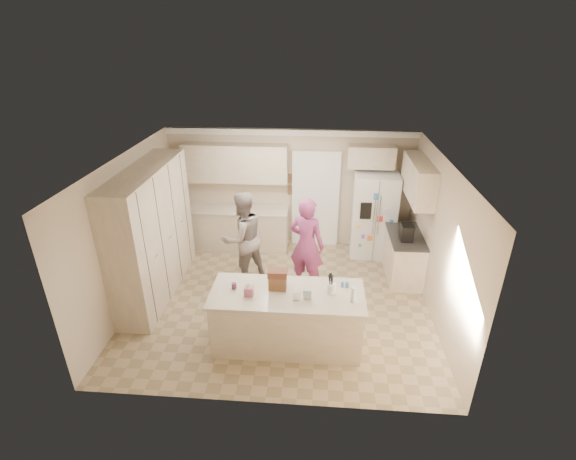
# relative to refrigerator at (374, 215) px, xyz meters

# --- Properties ---
(floor) EXTENTS (5.20, 4.60, 0.02)m
(floor) POSITION_rel_refrigerator_xyz_m (-1.79, -1.92, -0.91)
(floor) COLOR #9B8464
(floor) RESTS_ON ground
(ceiling) EXTENTS (5.20, 4.60, 0.02)m
(ceiling) POSITION_rel_refrigerator_xyz_m (-1.79, -1.92, 1.71)
(ceiling) COLOR white
(ceiling) RESTS_ON wall_back
(wall_back) EXTENTS (5.20, 0.02, 2.60)m
(wall_back) POSITION_rel_refrigerator_xyz_m (-1.79, 0.39, 0.40)
(wall_back) COLOR beige
(wall_back) RESTS_ON ground
(wall_front) EXTENTS (5.20, 0.02, 2.60)m
(wall_front) POSITION_rel_refrigerator_xyz_m (-1.79, -4.23, 0.40)
(wall_front) COLOR beige
(wall_front) RESTS_ON ground
(wall_left) EXTENTS (0.02, 4.60, 2.60)m
(wall_left) POSITION_rel_refrigerator_xyz_m (-4.40, -1.92, 0.40)
(wall_left) COLOR beige
(wall_left) RESTS_ON ground
(wall_right) EXTENTS (0.02, 4.60, 2.60)m
(wall_right) POSITION_rel_refrigerator_xyz_m (0.82, -1.92, 0.40)
(wall_right) COLOR beige
(wall_right) RESTS_ON ground
(crown_back) EXTENTS (5.20, 0.08, 0.12)m
(crown_back) POSITION_rel_refrigerator_xyz_m (-1.79, 0.34, 1.63)
(crown_back) COLOR white
(crown_back) RESTS_ON wall_back
(pantry_bank) EXTENTS (0.60, 2.60, 2.35)m
(pantry_bank) POSITION_rel_refrigerator_xyz_m (-4.09, -1.72, 0.28)
(pantry_bank) COLOR beige
(pantry_bank) RESTS_ON floor
(back_base_cab) EXTENTS (2.20, 0.60, 0.88)m
(back_base_cab) POSITION_rel_refrigerator_xyz_m (-2.94, 0.08, -0.46)
(back_base_cab) COLOR beige
(back_base_cab) RESTS_ON floor
(back_countertop) EXTENTS (2.24, 0.63, 0.04)m
(back_countertop) POSITION_rel_refrigerator_xyz_m (-2.94, 0.07, 0.00)
(back_countertop) COLOR #BDAE9C
(back_countertop) RESTS_ON back_base_cab
(back_upper_cab) EXTENTS (2.20, 0.35, 0.80)m
(back_upper_cab) POSITION_rel_refrigerator_xyz_m (-2.94, 0.21, 1.00)
(back_upper_cab) COLOR beige
(back_upper_cab) RESTS_ON wall_back
(doorway_opening) EXTENTS (0.90, 0.06, 2.10)m
(doorway_opening) POSITION_rel_refrigerator_xyz_m (-1.24, 0.36, 0.15)
(doorway_opening) COLOR black
(doorway_opening) RESTS_ON floor
(doorway_casing) EXTENTS (1.02, 0.03, 2.22)m
(doorway_casing) POSITION_rel_refrigerator_xyz_m (-1.24, 0.33, 0.15)
(doorway_casing) COLOR white
(doorway_casing) RESTS_ON floor
(wall_frame_upper) EXTENTS (0.15, 0.02, 0.20)m
(wall_frame_upper) POSITION_rel_refrigerator_xyz_m (-1.77, 0.35, 0.65)
(wall_frame_upper) COLOR brown
(wall_frame_upper) RESTS_ON wall_back
(wall_frame_lower) EXTENTS (0.15, 0.02, 0.20)m
(wall_frame_lower) POSITION_rel_refrigerator_xyz_m (-1.77, 0.35, 0.38)
(wall_frame_lower) COLOR brown
(wall_frame_lower) RESTS_ON wall_back
(refrigerator) EXTENTS (0.93, 0.74, 1.80)m
(refrigerator) POSITION_rel_refrigerator_xyz_m (0.00, 0.00, 0.00)
(refrigerator) COLOR white
(refrigerator) RESTS_ON floor
(fridge_seam) EXTENTS (0.02, 0.02, 1.78)m
(fridge_seam) POSITION_rel_refrigerator_xyz_m (-0.00, -0.36, 0.00)
(fridge_seam) COLOR gray
(fridge_seam) RESTS_ON refrigerator
(fridge_dispenser) EXTENTS (0.22, 0.03, 0.35)m
(fridge_dispenser) POSITION_rel_refrigerator_xyz_m (-0.22, -0.37, 0.25)
(fridge_dispenser) COLOR black
(fridge_dispenser) RESTS_ON refrigerator
(fridge_handle_l) EXTENTS (0.02, 0.02, 0.85)m
(fridge_handle_l) POSITION_rel_refrigerator_xyz_m (-0.05, -0.37, 0.15)
(fridge_handle_l) COLOR silver
(fridge_handle_l) RESTS_ON refrigerator
(fridge_handle_r) EXTENTS (0.02, 0.02, 0.85)m
(fridge_handle_r) POSITION_rel_refrigerator_xyz_m (0.05, -0.37, 0.15)
(fridge_handle_r) COLOR silver
(fridge_handle_r) RESTS_ON refrigerator
(over_fridge_cab) EXTENTS (0.95, 0.35, 0.45)m
(over_fridge_cab) POSITION_rel_refrigerator_xyz_m (-0.14, 0.21, 1.20)
(over_fridge_cab) COLOR beige
(over_fridge_cab) RESTS_ON wall_back
(right_base_cab) EXTENTS (0.60, 1.20, 0.88)m
(right_base_cab) POSITION_rel_refrigerator_xyz_m (0.51, -0.92, -0.46)
(right_base_cab) COLOR beige
(right_base_cab) RESTS_ON floor
(right_countertop) EXTENTS (0.63, 1.24, 0.04)m
(right_countertop) POSITION_rel_refrigerator_xyz_m (0.50, -0.92, 0.00)
(right_countertop) COLOR #2D2B28
(right_countertop) RESTS_ON right_base_cab
(right_upper_cab) EXTENTS (0.35, 1.50, 0.70)m
(right_upper_cab) POSITION_rel_refrigerator_xyz_m (0.64, -0.72, 1.05)
(right_upper_cab) COLOR beige
(right_upper_cab) RESTS_ON wall_right
(coffee_maker) EXTENTS (0.22, 0.28, 0.30)m
(coffee_maker) POSITION_rel_refrigerator_xyz_m (0.46, -1.12, 0.17)
(coffee_maker) COLOR black
(coffee_maker) RESTS_ON right_countertop
(island_base) EXTENTS (2.20, 0.90, 0.88)m
(island_base) POSITION_rel_refrigerator_xyz_m (-1.59, -3.02, -0.46)
(island_base) COLOR beige
(island_base) RESTS_ON floor
(island_top) EXTENTS (2.28, 0.96, 0.05)m
(island_top) POSITION_rel_refrigerator_xyz_m (-1.59, -3.02, 0.00)
(island_top) COLOR #BDAE9C
(island_top) RESTS_ON island_base
(utensil_crock) EXTENTS (0.13, 0.13, 0.15)m
(utensil_crock) POSITION_rel_refrigerator_xyz_m (-0.94, -2.97, 0.10)
(utensil_crock) COLOR white
(utensil_crock) RESTS_ON island_top
(tissue_box) EXTENTS (0.13, 0.13, 0.14)m
(tissue_box) POSITION_rel_refrigerator_xyz_m (-2.14, -3.12, 0.10)
(tissue_box) COLOR #C16284
(tissue_box) RESTS_ON island_top
(tissue_plume) EXTENTS (0.08, 0.08, 0.08)m
(tissue_plume) POSITION_rel_refrigerator_xyz_m (-2.14, -3.12, 0.20)
(tissue_plume) COLOR white
(tissue_plume) RESTS_ON tissue_box
(dollhouse_body) EXTENTS (0.26, 0.18, 0.22)m
(dollhouse_body) POSITION_rel_refrigerator_xyz_m (-1.74, -2.92, 0.14)
(dollhouse_body) COLOR brown
(dollhouse_body) RESTS_ON island_top
(dollhouse_roof) EXTENTS (0.28, 0.20, 0.10)m
(dollhouse_roof) POSITION_rel_refrigerator_xyz_m (-1.74, -2.92, 0.30)
(dollhouse_roof) COLOR #592D1E
(dollhouse_roof) RESTS_ON dollhouse_body
(jam_jar) EXTENTS (0.07, 0.07, 0.09)m
(jam_jar) POSITION_rel_refrigerator_xyz_m (-2.39, -2.97, 0.07)
(jam_jar) COLOR #59263F
(jam_jar) RESTS_ON island_top
(greeting_card_a) EXTENTS (0.12, 0.06, 0.16)m
(greeting_card_a) POSITION_rel_refrigerator_xyz_m (-1.44, -3.22, 0.11)
(greeting_card_a) COLOR white
(greeting_card_a) RESTS_ON island_top
(greeting_card_b) EXTENTS (0.12, 0.05, 0.16)m
(greeting_card_b) POSITION_rel_refrigerator_xyz_m (-1.29, -3.17, 0.11)
(greeting_card_b) COLOR silver
(greeting_card_b) RESTS_ON island_top
(water_bottle) EXTENTS (0.07, 0.07, 0.24)m
(water_bottle) POSITION_rel_refrigerator_xyz_m (-0.64, -3.17, 0.14)
(water_bottle) COLOR silver
(water_bottle) RESTS_ON island_top
(shaker_salt) EXTENTS (0.05, 0.05, 0.09)m
(shaker_salt) POSITION_rel_refrigerator_xyz_m (-0.77, -2.80, 0.07)
(shaker_salt) COLOR #4E7DB9
(shaker_salt) RESTS_ON island_top
(shaker_pepper) EXTENTS (0.05, 0.05, 0.09)m
(shaker_pepper) POSITION_rel_refrigerator_xyz_m (-0.70, -2.80, 0.07)
(shaker_pepper) COLOR #4E7DB9
(shaker_pepper) RESTS_ON island_top
(teen_boy) EXTENTS (1.11, 1.08, 1.80)m
(teen_boy) POSITION_rel_refrigerator_xyz_m (-2.57, -1.24, -0.00)
(teen_boy) COLOR gray
(teen_boy) RESTS_ON floor
(teen_girl) EXTENTS (0.77, 0.64, 1.82)m
(teen_girl) POSITION_rel_refrigerator_xyz_m (-1.36, -1.46, 0.01)
(teen_girl) COLOR #A23771
(teen_girl) RESTS_ON floor
(fridge_magnets) EXTENTS (0.76, 0.02, 1.44)m
(fridge_magnets) POSITION_rel_refrigerator_xyz_m (-0.00, -0.36, 0.00)
(fridge_magnets) COLOR tan
(fridge_magnets) RESTS_ON refrigerator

